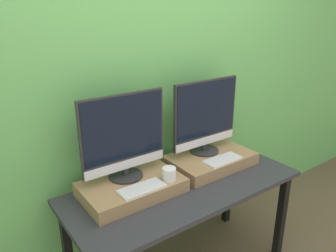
# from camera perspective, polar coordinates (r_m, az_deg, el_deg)

# --- Properties ---
(wall_back) EXTENTS (8.00, 0.04, 2.60)m
(wall_back) POSITION_cam_1_polar(r_m,az_deg,el_deg) (2.15, -3.48, 8.12)
(wall_back) COLOR #66B75B
(wall_back) RESTS_ON ground_plane
(workbench) EXTENTS (1.48, 0.65, 0.71)m
(workbench) POSITION_cam_1_polar(r_m,az_deg,el_deg) (2.11, 2.78, -12.06)
(workbench) COLOR #2D2D33
(workbench) RESTS_ON ground_plane
(wooden_riser_left) EXTENTS (0.58, 0.37, 0.08)m
(wooden_riser_left) POSITION_cam_1_polar(r_m,az_deg,el_deg) (1.97, -6.32, -10.53)
(wooden_riser_left) COLOR #99754C
(wooden_riser_left) RESTS_ON workbench
(monitor_left) EXTENTS (0.53, 0.21, 0.51)m
(monitor_left) POSITION_cam_1_polar(r_m,az_deg,el_deg) (1.89, -7.69, -1.75)
(monitor_left) COLOR #282828
(monitor_left) RESTS_ON wooden_riser_left
(keyboard_left) EXTENTS (0.26, 0.11, 0.01)m
(keyboard_left) POSITION_cam_1_polar(r_m,az_deg,el_deg) (1.86, -4.57, -10.76)
(keyboard_left) COLOR silver
(keyboard_left) RESTS_ON wooden_riser_left
(mug) EXTENTS (0.08, 0.08, 0.08)m
(mug) POSITION_cam_1_polar(r_m,az_deg,el_deg) (1.93, 0.20, -8.34)
(mug) COLOR white
(mug) RESTS_ON wooden_riser_left
(wooden_riser_right) EXTENTS (0.58, 0.37, 0.08)m
(wooden_riser_right) POSITION_cam_1_polar(r_m,az_deg,el_deg) (2.30, 7.41, -5.87)
(wooden_riser_right) COLOR #99754C
(wooden_riser_right) RESTS_ON workbench
(monitor_right) EXTENTS (0.53, 0.21, 0.51)m
(monitor_right) POSITION_cam_1_polar(r_m,az_deg,el_deg) (2.23, 6.56, 1.72)
(monitor_right) COLOR #282828
(monitor_right) RESTS_ON wooden_riser_right
(keyboard_right) EXTENTS (0.26, 0.11, 0.01)m
(keyboard_right) POSITION_cam_1_polar(r_m,az_deg,el_deg) (2.20, 9.51, -5.78)
(keyboard_right) COLOR silver
(keyboard_right) RESTS_ON wooden_riser_right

